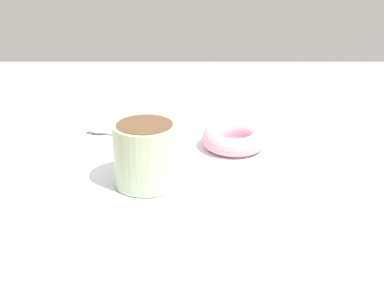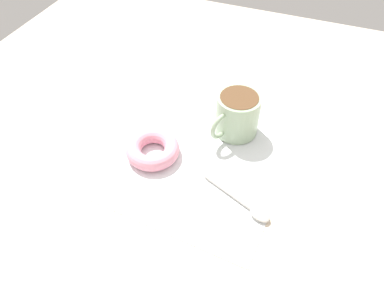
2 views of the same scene
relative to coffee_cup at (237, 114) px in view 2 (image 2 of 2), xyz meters
The scene contains 5 objects.
ground_plane 12.50cm from the coffee_cup, 144.62° to the right, with size 120.00×120.00×2.00cm, color beige.
napkin 11.49cm from the coffee_cup, 125.36° to the right, with size 35.92×35.92×0.30cm, color white.
coffee_cup is the anchor object (origin of this frame).
donut 17.80cm from the coffee_cup, 136.40° to the right, with size 10.20×10.20×2.89cm, color pink.
spoon 19.62cm from the coffee_cup, 65.83° to the right, with size 13.43×6.55×0.90cm.
Camera 2 is at (20.82, -48.00, 53.37)cm, focal length 35.00 mm.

